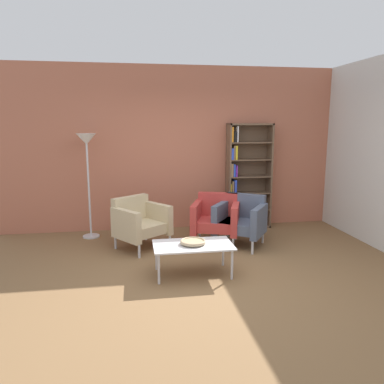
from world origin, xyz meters
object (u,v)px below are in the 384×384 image
(armchair_corner_red, at_px, (140,222))
(floor_lamp_torchiere, at_px, (87,152))
(bookshelf_tall, at_px, (245,176))
(coffee_table_low, at_px, (193,247))
(armchair_by_bookshelf, at_px, (216,218))
(decorative_bowl, at_px, (193,242))
(armchair_spare_guest, at_px, (241,219))

(armchair_corner_red, relative_size, floor_lamp_torchiere, 0.55)
(bookshelf_tall, height_order, coffee_table_low, bookshelf_tall)
(bookshelf_tall, relative_size, armchair_by_bookshelf, 2.15)
(coffee_table_low, relative_size, floor_lamp_torchiere, 0.57)
(floor_lamp_torchiere, bearing_deg, armchair_corner_red, -39.85)
(armchair_by_bookshelf, bearing_deg, armchair_corner_red, -158.43)
(decorative_bowl, bearing_deg, armchair_spare_guest, 48.35)
(armchair_corner_red, distance_m, armchair_spare_guest, 1.59)
(coffee_table_low, relative_size, armchair_spare_guest, 1.06)
(coffee_table_low, bearing_deg, armchair_corner_red, 119.05)
(bookshelf_tall, bearing_deg, decorative_bowl, -122.27)
(decorative_bowl, relative_size, armchair_spare_guest, 0.34)
(bookshelf_tall, height_order, decorative_bowl, bookshelf_tall)
(decorative_bowl, bearing_deg, coffee_table_low, 90.00)
(floor_lamp_torchiere, bearing_deg, armchair_by_bookshelf, -17.29)
(armchair_spare_guest, bearing_deg, armchair_by_bookshelf, -168.03)
(decorative_bowl, relative_size, armchair_by_bookshelf, 0.36)
(decorative_bowl, distance_m, armchair_spare_guest, 1.41)
(decorative_bowl, distance_m, armchair_by_bookshelf, 1.34)
(armchair_corner_red, xyz_separation_m, floor_lamp_torchiere, (-0.81, 0.68, 1.03))
(coffee_table_low, height_order, floor_lamp_torchiere, floor_lamp_torchiere)
(armchair_spare_guest, bearing_deg, decorative_bowl, -97.00)
(coffee_table_low, relative_size, armchair_corner_red, 1.05)
(armchair_corner_red, bearing_deg, armchair_by_bookshelf, -35.17)
(coffee_table_low, bearing_deg, armchair_by_bookshelf, 64.72)
(armchair_spare_guest, bearing_deg, armchair_corner_red, -149.21)
(decorative_bowl, xyz_separation_m, floor_lamp_torchiere, (-1.46, 1.84, 1.01))
(coffee_table_low, bearing_deg, decorative_bowl, -90.00)
(decorative_bowl, distance_m, armchair_corner_red, 1.33)
(armchair_by_bookshelf, xyz_separation_m, floor_lamp_torchiere, (-2.03, 0.63, 1.03))
(bookshelf_tall, relative_size, coffee_table_low, 1.90)
(decorative_bowl, bearing_deg, floor_lamp_torchiere, 128.39)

